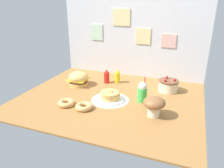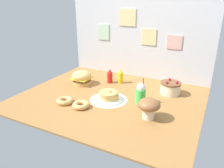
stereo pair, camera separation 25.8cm
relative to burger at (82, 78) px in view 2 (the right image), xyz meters
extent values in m
cube|color=#9E6B38|center=(0.54, -0.21, -0.10)|extent=(2.09, 1.75, 0.02)
cube|color=silver|center=(0.54, 0.66, 0.45)|extent=(2.09, 0.03, 1.09)
cube|color=#B2D1B2|center=(0.00, 0.63, 0.53)|extent=(0.19, 0.01, 0.23)
cube|color=beige|center=(0.38, 0.63, 0.75)|extent=(0.25, 0.01, 0.23)
cube|color=beige|center=(0.71, 0.63, 0.51)|extent=(0.21, 0.01, 0.22)
cube|color=#D8A599|center=(1.06, 0.63, 0.47)|extent=(0.20, 0.01, 0.18)
cylinder|color=white|center=(0.57, -0.28, -0.09)|extent=(0.43, 0.43, 0.00)
cylinder|color=#DBA859|center=(0.00, 0.00, -0.07)|extent=(0.26, 0.26, 0.04)
cylinder|color=#59331E|center=(0.00, 0.00, -0.03)|extent=(0.24, 0.24, 0.03)
cube|color=yellow|center=(0.00, 0.00, -0.01)|extent=(0.24, 0.24, 0.01)
ellipsoid|color=#E5B260|center=(0.00, 0.00, 0.02)|extent=(0.26, 0.26, 0.15)
cylinder|color=white|center=(0.57, -0.28, -0.08)|extent=(0.33, 0.33, 0.01)
cylinder|color=#E0AD5B|center=(0.57, -0.28, -0.06)|extent=(0.21, 0.21, 0.03)
cylinder|color=#E0AD5B|center=(0.57, -0.28, -0.03)|extent=(0.21, 0.21, 0.03)
cylinder|color=#E0AD5B|center=(0.56, -0.29, 0.00)|extent=(0.21, 0.21, 0.03)
cube|color=#F7E072|center=(0.57, -0.28, 0.02)|extent=(0.04, 0.04, 0.02)
cylinder|color=beige|center=(1.15, 0.21, -0.03)|extent=(0.24, 0.24, 0.13)
cylinder|color=brown|center=(1.15, 0.21, 0.05)|extent=(0.25, 0.25, 0.02)
sphere|color=red|center=(1.22, 0.21, 0.07)|extent=(0.03, 0.03, 0.03)
sphere|color=red|center=(1.12, 0.28, 0.07)|extent=(0.03, 0.03, 0.03)
sphere|color=red|center=(1.12, 0.15, 0.07)|extent=(0.03, 0.03, 0.03)
cylinder|color=red|center=(0.32, 0.21, -0.02)|extent=(0.07, 0.07, 0.15)
cone|color=red|center=(0.32, 0.21, 0.08)|extent=(0.06, 0.06, 0.05)
cylinder|color=yellow|center=(0.45, 0.27, -0.02)|extent=(0.07, 0.07, 0.15)
cone|color=yellow|center=(0.45, 0.27, 0.08)|extent=(0.06, 0.06, 0.05)
cylinder|color=green|center=(0.91, -0.18, -0.01)|extent=(0.11, 0.11, 0.16)
sphere|color=white|center=(0.91, -0.18, 0.10)|extent=(0.10, 0.10, 0.10)
cylinder|color=red|center=(0.94, -0.18, 0.13)|extent=(0.01, 0.03, 0.16)
torus|color=tan|center=(0.16, -0.58, -0.06)|extent=(0.18, 0.18, 0.06)
torus|color=#F2E5C6|center=(0.16, -0.58, -0.06)|extent=(0.17, 0.17, 0.05)
torus|color=tan|center=(0.39, -0.59, -0.06)|extent=(0.18, 0.18, 0.06)
torus|color=#D89ED8|center=(0.39, -0.59, -0.06)|extent=(0.17, 0.17, 0.05)
cylinder|color=beige|center=(1.10, -0.48, -0.04)|extent=(0.12, 0.12, 0.10)
ellipsoid|color=brown|center=(1.10, -0.48, 0.06)|extent=(0.22, 0.22, 0.12)
camera|label=1|loc=(1.39, -2.39, 1.00)|focal=34.77mm
camera|label=2|loc=(1.62, -2.28, 1.00)|focal=34.77mm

